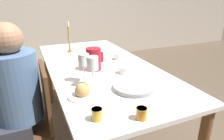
{
  "coord_description": "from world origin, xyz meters",
  "views": [
    {
      "loc": [
        -0.57,
        -1.6,
        1.34
      ],
      "look_at": [
        0.0,
        -0.28,
        0.8
      ],
      "focal_mm": 32.0,
      "sensor_mm": 36.0,
      "label": 1
    }
  ],
  "objects_px": {
    "teacup_near_person": "(125,71)",
    "bread_plate": "(83,92)",
    "wine_glass_juice": "(93,65)",
    "teacup_across": "(119,57)",
    "red_pitcher": "(93,59)",
    "candlestick_tall": "(69,41)",
    "chair_person_side": "(30,124)",
    "jam_jar_amber": "(97,114)",
    "person_seated": "(11,98)",
    "jam_jar_red": "(141,113)",
    "serving_tray": "(134,87)",
    "wine_glass_water": "(84,61)"
  },
  "relations": [
    {
      "from": "wine_glass_juice",
      "to": "jam_jar_amber",
      "type": "bearing_deg",
      "value": -105.55
    },
    {
      "from": "chair_person_side",
      "to": "candlestick_tall",
      "type": "height_order",
      "value": "candlestick_tall"
    },
    {
      "from": "wine_glass_water",
      "to": "serving_tray",
      "type": "bearing_deg",
      "value": -43.34
    },
    {
      "from": "chair_person_side",
      "to": "jam_jar_amber",
      "type": "xyz_separation_m",
      "value": [
        0.33,
        -0.5,
        0.3
      ]
    },
    {
      "from": "chair_person_side",
      "to": "teacup_across",
      "type": "xyz_separation_m",
      "value": [
        0.85,
        0.35,
        0.29
      ]
    },
    {
      "from": "jam_jar_amber",
      "to": "serving_tray",
      "type": "bearing_deg",
      "value": 34.3
    },
    {
      "from": "wine_glass_water",
      "to": "teacup_across",
      "type": "bearing_deg",
      "value": 39.13
    },
    {
      "from": "teacup_across",
      "to": "jam_jar_red",
      "type": "relative_size",
      "value": 2.38
    },
    {
      "from": "wine_glass_water",
      "to": "candlestick_tall",
      "type": "height_order",
      "value": "candlestick_tall"
    },
    {
      "from": "wine_glass_juice",
      "to": "teacup_across",
      "type": "xyz_separation_m",
      "value": [
        0.42,
        0.47,
        -0.13
      ]
    },
    {
      "from": "person_seated",
      "to": "chair_person_side",
      "type": "bearing_deg",
      "value": -90.32
    },
    {
      "from": "chair_person_side",
      "to": "candlestick_tall",
      "type": "relative_size",
      "value": 2.74
    },
    {
      "from": "teacup_near_person",
      "to": "bread_plate",
      "type": "relative_size",
      "value": 0.81
    },
    {
      "from": "red_pitcher",
      "to": "candlestick_tall",
      "type": "relative_size",
      "value": 0.57
    },
    {
      "from": "wine_glass_water",
      "to": "jam_jar_amber",
      "type": "relative_size",
      "value": 3.26
    },
    {
      "from": "chair_person_side",
      "to": "teacup_near_person",
      "type": "bearing_deg",
      "value": -90.12
    },
    {
      "from": "teacup_near_person",
      "to": "jam_jar_red",
      "type": "relative_size",
      "value": 2.38
    },
    {
      "from": "person_seated",
      "to": "serving_tray",
      "type": "distance_m",
      "value": 0.81
    },
    {
      "from": "jam_jar_amber",
      "to": "chair_person_side",
      "type": "bearing_deg",
      "value": 123.34
    },
    {
      "from": "chair_person_side",
      "to": "jam_jar_red",
      "type": "distance_m",
      "value": 0.85
    },
    {
      "from": "bread_plate",
      "to": "teacup_across",
      "type": "bearing_deg",
      "value": 48.16
    },
    {
      "from": "person_seated",
      "to": "wine_glass_water",
      "type": "bearing_deg",
      "value": -91.65
    },
    {
      "from": "chair_person_side",
      "to": "red_pitcher",
      "type": "height_order",
      "value": "red_pitcher"
    },
    {
      "from": "person_seated",
      "to": "teacup_across",
      "type": "bearing_deg",
      "value": -69.57
    },
    {
      "from": "person_seated",
      "to": "wine_glass_water",
      "type": "relative_size",
      "value": 5.76
    },
    {
      "from": "bread_plate",
      "to": "candlestick_tall",
      "type": "height_order",
      "value": "candlestick_tall"
    },
    {
      "from": "serving_tray",
      "to": "jam_jar_red",
      "type": "height_order",
      "value": "jam_jar_red"
    },
    {
      "from": "teacup_across",
      "to": "jam_jar_amber",
      "type": "bearing_deg",
      "value": -121.5
    },
    {
      "from": "chair_person_side",
      "to": "teacup_near_person",
      "type": "height_order",
      "value": "chair_person_side"
    },
    {
      "from": "serving_tray",
      "to": "bread_plate",
      "type": "height_order",
      "value": "bread_plate"
    },
    {
      "from": "wine_glass_water",
      "to": "bread_plate",
      "type": "distance_m",
      "value": 0.26
    },
    {
      "from": "teacup_near_person",
      "to": "serving_tray",
      "type": "xyz_separation_m",
      "value": [
        -0.06,
        -0.27,
        -0.01
      ]
    },
    {
      "from": "person_seated",
      "to": "jam_jar_red",
      "type": "xyz_separation_m",
      "value": [
        0.62,
        -0.58,
        0.07
      ]
    },
    {
      "from": "teacup_across",
      "to": "jam_jar_red",
      "type": "height_order",
      "value": "same"
    },
    {
      "from": "person_seated",
      "to": "serving_tray",
      "type": "bearing_deg",
      "value": -109.42
    },
    {
      "from": "chair_person_side",
      "to": "teacup_near_person",
      "type": "relative_size",
      "value": 5.9
    },
    {
      "from": "jam_jar_amber",
      "to": "jam_jar_red",
      "type": "relative_size",
      "value": 1.0
    },
    {
      "from": "candlestick_tall",
      "to": "person_seated",
      "type": "bearing_deg",
      "value": -124.62
    },
    {
      "from": "person_seated",
      "to": "red_pitcher",
      "type": "height_order",
      "value": "person_seated"
    },
    {
      "from": "chair_person_side",
      "to": "teacup_across",
      "type": "height_order",
      "value": "chair_person_side"
    },
    {
      "from": "teacup_near_person",
      "to": "teacup_across",
      "type": "distance_m",
      "value": 0.37
    },
    {
      "from": "candlestick_tall",
      "to": "bread_plate",
      "type": "bearing_deg",
      "value": -98.04
    },
    {
      "from": "wine_glass_water",
      "to": "wine_glass_juice",
      "type": "height_order",
      "value": "wine_glass_juice"
    },
    {
      "from": "chair_person_side",
      "to": "serving_tray",
      "type": "bearing_deg",
      "value": -111.61
    },
    {
      "from": "teacup_near_person",
      "to": "jam_jar_red",
      "type": "height_order",
      "value": "same"
    },
    {
      "from": "bread_plate",
      "to": "jam_jar_red",
      "type": "height_order",
      "value": "bread_plate"
    },
    {
      "from": "red_pitcher",
      "to": "teacup_near_person",
      "type": "distance_m",
      "value": 0.28
    },
    {
      "from": "red_pitcher",
      "to": "wine_glass_juice",
      "type": "relative_size",
      "value": 0.87
    },
    {
      "from": "red_pitcher",
      "to": "jam_jar_amber",
      "type": "distance_m",
      "value": 0.73
    },
    {
      "from": "person_seated",
      "to": "jam_jar_red",
      "type": "height_order",
      "value": "person_seated"
    }
  ]
}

